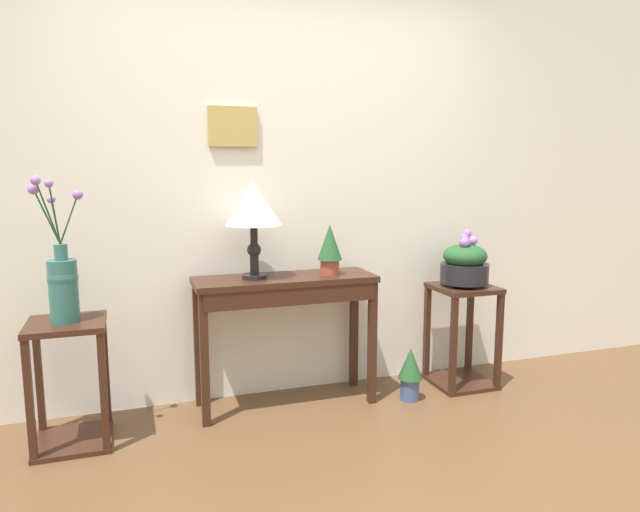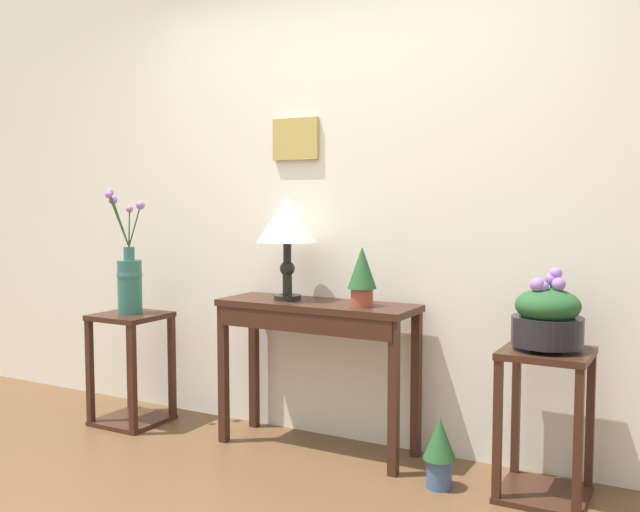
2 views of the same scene
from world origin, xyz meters
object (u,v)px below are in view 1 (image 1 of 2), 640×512
Objects in this scene: potted_plant_floor at (410,371)px; pedestal_stand_right at (462,336)px; table_lamp at (253,207)px; potted_plant_on_console at (330,247)px; pedestal_stand_left at (70,383)px; console_table at (286,300)px; planter_bowl_wide_right at (465,264)px; flower_vase_tall_left at (63,280)px.

pedestal_stand_right is at bearing 16.20° from potted_plant_floor.
potted_plant_floor is (0.92, -0.18, -1.01)m from table_lamp.
potted_plant_on_console is 0.46× the size of pedestal_stand_left.
console_table reaches higher than potted_plant_floor.
console_table is at bearing -6.73° from table_lamp.
potted_plant_on_console is at bearing 4.31° from pedestal_stand_left.
table_lamp reaches higher than pedestal_stand_right.
potted_plant_on_console is 0.83× the size of planter_bowl_wide_right.
table_lamp is 1.61m from pedestal_stand_right.
pedestal_stand_left is at bearing -174.59° from console_table.
table_lamp is 0.84× the size of pedestal_stand_left.
console_table is at bearing 5.41° from pedestal_stand_left.
pedestal_stand_left is 2.35m from pedestal_stand_right.
flower_vase_tall_left is 2.01× the size of planter_bowl_wide_right.
potted_plant_on_console is 0.92m from planter_bowl_wide_right.
planter_bowl_wide_right is at bearing 16.14° from potted_plant_floor.
pedestal_stand_left is 0.90× the size of flower_vase_tall_left.
pedestal_stand_left is (-1.44, -0.11, -0.62)m from potted_plant_on_console.
table_lamp reaches higher than pedestal_stand_left.
table_lamp is at bearing 7.66° from flower_vase_tall_left.
potted_plant_floor is (-0.44, -0.13, -0.15)m from pedestal_stand_right.
pedestal_stand_right is 0.47m from planter_bowl_wide_right.
potted_plant_on_console reaches higher than planter_bowl_wide_right.
potted_plant_floor is at bearing -163.86° from planter_bowl_wide_right.
planter_bowl_wide_right is at bearing -71.29° from pedestal_stand_right.
pedestal_stand_left is 0.54m from flower_vase_tall_left.
table_lamp is at bearing 177.69° from planter_bowl_wide_right.
flower_vase_tall_left is 2.41m from pedestal_stand_right.
planter_bowl_wide_right is at bearing 1.90° from pedestal_stand_left.
potted_plant_on_console is 1.10m from pedestal_stand_right.
console_table is 1.20m from flower_vase_tall_left.
planter_bowl_wide_right is 1.09× the size of potted_plant_floor.
flower_vase_tall_left is (-1.18, -0.11, 0.21)m from console_table.
console_table is at bearing 167.76° from potted_plant_floor.
console_table reaches higher than pedestal_stand_left.
potted_plant_floor is (1.91, -0.05, -0.14)m from pedestal_stand_left.
pedestal_stand_left is (-1.17, -0.11, -0.33)m from console_table.
potted_plant_on_console is (0.45, -0.02, -0.25)m from table_lamp.
pedestal_stand_right is at bearing 1.91° from pedestal_stand_left.
table_lamp reaches higher than potted_plant_floor.
console_table is 1.46× the size of flower_vase_tall_left.
table_lamp is 1.84× the size of potted_plant_on_console.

